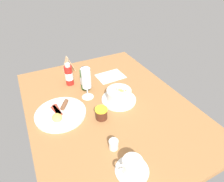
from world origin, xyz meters
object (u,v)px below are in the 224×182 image
object	(u,v)px
jam_jar	(101,113)
sauce_bottle_red	(69,75)
menu_card	(68,64)
coffee_cup	(132,166)
porridge_bowl	(119,96)
creamer_jug	(114,144)
wine_glass	(86,80)
cutlery_setting	(110,76)
sauce_bottle_green	(85,79)
breakfast_plate	(60,113)

from	to	relation	value
jam_jar	sauce_bottle_red	distance (cm)	37.39
menu_card	coffee_cup	bearing A→B (deg)	179.85
jam_jar	sauce_bottle_red	size ratio (longest dim) A/B	0.43
jam_jar	sauce_bottle_red	world-z (taller)	sauce_bottle_red
porridge_bowl	sauce_bottle_red	bearing A→B (deg)	34.30
creamer_jug	jam_jar	size ratio (longest dim) A/B	0.80
wine_glass	jam_jar	xyz separation A→B (cm)	(-19.29, -0.07, -8.71)
jam_jar	wine_glass	bearing A→B (deg)	0.19
cutlery_setting	sauce_bottle_red	world-z (taller)	sauce_bottle_red
sauce_bottle_green	sauce_bottle_red	bearing A→B (deg)	40.24
porridge_bowl	creamer_jug	bearing A→B (deg)	147.32
creamer_jug	sauce_bottle_red	distance (cm)	55.86
cutlery_setting	creamer_jug	distance (cm)	57.81
coffee_cup	cutlery_setting	bearing A→B (deg)	-19.09
creamer_jug	cutlery_setting	bearing A→B (deg)	-24.51
sauce_bottle_green	jam_jar	bearing A→B (deg)	176.13
breakfast_plate	menu_card	bearing A→B (deg)	-21.64
coffee_cup	creamer_jug	xyz separation A→B (cm)	(12.64, 1.39, -0.59)
menu_card	cutlery_setting	bearing A→B (deg)	-131.64
sauce_bottle_red	breakfast_plate	world-z (taller)	sauce_bottle_red
creamer_jug	sauce_bottle_red	bearing A→B (deg)	2.60
coffee_cup	wine_glass	bearing A→B (deg)	-1.49
breakfast_plate	sauce_bottle_red	bearing A→B (deg)	-26.40
cutlery_setting	sauce_bottle_green	world-z (taller)	sauce_bottle_green
sauce_bottle_red	porridge_bowl	bearing A→B (deg)	-145.70
wine_glass	jam_jar	size ratio (longest dim) A/B	2.99
coffee_cup	wine_glass	distance (cm)	51.51
coffee_cup	porridge_bowl	bearing A→B (deg)	-21.82
sauce_bottle_green	wine_glass	bearing A→B (deg)	167.63
sauce_bottle_red	creamer_jug	bearing A→B (deg)	-177.40
breakfast_plate	jam_jar	bearing A→B (deg)	-122.82
jam_jar	breakfast_plate	size ratio (longest dim) A/B	0.24
jam_jar	sauce_bottle_green	bearing A→B (deg)	-3.87
sauce_bottle_green	porridge_bowl	bearing A→B (deg)	-148.48
porridge_bowl	jam_jar	bearing A→B (deg)	119.01
wine_glass	sauce_bottle_green	bearing A→B (deg)	-12.37
porridge_bowl	sauce_bottle_green	world-z (taller)	sauce_bottle_green
wine_glass	breakfast_plate	bearing A→B (deg)	113.54
coffee_cup	creamer_jug	distance (cm)	12.73
coffee_cup	sauce_bottle_green	bearing A→B (deg)	-3.16
sauce_bottle_green	sauce_bottle_red	size ratio (longest dim) A/B	0.99
porridge_bowl	menu_card	size ratio (longest dim) A/B	1.88
coffee_cup	jam_jar	world-z (taller)	coffee_cup
breakfast_plate	coffee_cup	bearing A→B (deg)	-159.00
cutlery_setting	creamer_jug	bearing A→B (deg)	155.49
cutlery_setting	jam_jar	size ratio (longest dim) A/B	2.93
cutlery_setting	sauce_bottle_red	xyz separation A→B (cm)	(3.06, 26.49, 6.29)
wine_glass	breakfast_plate	distance (cm)	22.27
jam_jar	breakfast_plate	bearing A→B (deg)	57.18
porridge_bowl	sauce_bottle_red	world-z (taller)	sauce_bottle_red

